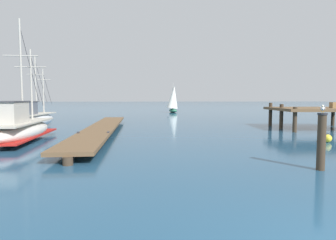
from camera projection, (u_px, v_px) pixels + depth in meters
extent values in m
cube|color=brown|center=(102.00, 127.00, 19.22)|extent=(2.70, 18.72, 0.16)
cylinder|color=#3D3023|center=(68.00, 161.00, 9.98)|extent=(0.36, 0.36, 0.29)
cylinder|color=#3D3023|center=(91.00, 141.00, 14.61)|extent=(0.36, 0.36, 0.29)
cylinder|color=#3D3023|center=(102.00, 131.00, 19.23)|extent=(0.36, 0.36, 0.29)
cylinder|color=#3D3023|center=(110.00, 125.00, 23.86)|extent=(0.36, 0.36, 0.29)
cylinder|color=#3D3023|center=(114.00, 120.00, 28.49)|extent=(0.36, 0.36, 0.29)
cube|color=#333338|center=(78.00, 132.00, 15.43)|extent=(0.13, 0.21, 0.08)
cube|color=#333338|center=(108.00, 132.00, 15.58)|extent=(0.13, 0.21, 0.08)
ellipsoid|color=silver|center=(21.00, 131.00, 15.57)|extent=(2.52, 6.93, 1.06)
cube|color=#B2AD9E|center=(21.00, 122.00, 15.53)|extent=(2.23, 6.23, 0.08)
cube|color=#B21E19|center=(21.00, 136.00, 15.59)|extent=(2.53, 6.80, 0.08)
cube|color=#B7B2A8|center=(13.00, 113.00, 14.48)|extent=(1.08, 2.10, 1.07)
cube|color=#3D3D42|center=(12.00, 102.00, 14.44)|extent=(1.17, 2.26, 0.06)
cylinder|color=#B2ADA3|center=(21.00, 70.00, 15.65)|extent=(0.11, 0.11, 5.54)
cylinder|color=#B2ADA3|center=(21.00, 56.00, 15.59)|extent=(1.81, 0.20, 0.06)
cylinder|color=#333338|center=(30.00, 68.00, 17.11)|extent=(0.24, 2.87, 4.10)
cylinder|color=#B2ADA3|center=(31.00, 84.00, 17.22)|extent=(0.11, 0.11, 4.17)
cylinder|color=#B2ADA3|center=(31.00, 67.00, 17.14)|extent=(1.81, 0.20, 0.06)
cylinder|color=#333338|center=(37.00, 82.00, 18.32)|extent=(0.19, 2.17, 3.09)
ellipsoid|color=silver|center=(35.00, 121.00, 22.52)|extent=(1.43, 6.85, 1.10)
cube|color=#B2AD9E|center=(35.00, 114.00, 22.49)|extent=(1.26, 6.17, 0.08)
cube|color=#565B66|center=(29.00, 108.00, 21.42)|extent=(0.66, 1.62, 0.94)
cube|color=#3D3D42|center=(29.00, 102.00, 21.39)|extent=(0.72, 1.74, 0.06)
cylinder|color=#B2ADA3|center=(36.00, 85.00, 22.65)|extent=(0.11, 0.11, 4.47)
cylinder|color=#B2ADA3|center=(35.00, 74.00, 22.59)|extent=(1.27, 0.06, 0.06)
cylinder|color=#333338|center=(41.00, 83.00, 23.84)|extent=(0.03, 2.33, 3.31)
cylinder|color=#B2ADA3|center=(43.00, 91.00, 24.22)|extent=(0.11, 0.11, 3.68)
cylinder|color=#B2ADA3|center=(43.00, 80.00, 24.15)|extent=(1.27, 0.06, 0.06)
cylinder|color=#333338|center=(47.00, 89.00, 25.19)|extent=(0.03, 1.92, 2.72)
cube|color=brown|center=(316.00, 109.00, 21.94)|extent=(6.51, 5.86, 0.20)
cylinder|color=#3D3023|center=(295.00, 120.00, 19.63)|extent=(0.28, 0.28, 1.73)
cylinder|color=#3D3023|center=(270.00, 114.00, 24.33)|extent=(0.28, 0.28, 1.94)
cylinder|color=#3D3023|center=(333.00, 115.00, 24.33)|extent=(0.28, 0.28, 1.84)
cylinder|color=#3D3023|center=(281.00, 116.00, 21.98)|extent=(0.28, 0.28, 1.88)
cube|color=olive|center=(335.00, 105.00, 21.08)|extent=(0.62, 0.51, 0.44)
cylinder|color=#3D3023|center=(321.00, 142.00, 9.23)|extent=(0.26, 0.26, 1.85)
cylinder|color=#28282D|center=(322.00, 114.00, 9.17)|extent=(0.30, 0.30, 0.06)
cylinder|color=gold|center=(323.00, 112.00, 9.15)|extent=(0.01, 0.01, 0.07)
cylinder|color=gold|center=(322.00, 112.00, 9.17)|extent=(0.01, 0.01, 0.07)
ellipsoid|color=white|center=(323.00, 109.00, 9.15)|extent=(0.25, 0.30, 0.13)
ellipsoid|color=silver|center=(325.00, 108.00, 9.14)|extent=(0.16, 0.22, 0.09)
ellipsoid|color=#383838|center=(325.00, 108.00, 9.24)|extent=(0.06, 0.07, 0.04)
ellipsoid|color=silver|center=(321.00, 108.00, 9.20)|extent=(0.16, 0.22, 0.09)
ellipsoid|color=#383838|center=(321.00, 108.00, 9.29)|extent=(0.06, 0.07, 0.04)
cone|color=white|center=(323.00, 108.00, 9.28)|extent=(0.10, 0.11, 0.07)
sphere|color=white|center=(323.00, 106.00, 9.05)|extent=(0.08, 0.08, 0.08)
cone|color=gold|center=(323.00, 106.00, 9.01)|extent=(0.04, 0.05, 0.02)
sphere|color=yellow|center=(328.00, 138.00, 15.14)|extent=(0.42, 0.42, 0.42)
torus|color=black|center=(328.00, 134.00, 15.13)|extent=(0.14, 0.02, 0.14)
ellipsoid|color=#337556|center=(173.00, 111.00, 47.29)|extent=(1.57, 3.68, 0.60)
cylinder|color=#B2ADA3|center=(173.00, 96.00, 47.21)|extent=(0.08, 0.08, 4.23)
cone|color=silver|center=(173.00, 97.00, 46.88)|extent=(2.37, 2.06, 3.76)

